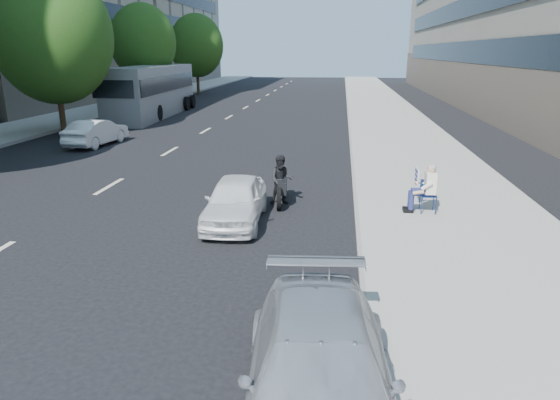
# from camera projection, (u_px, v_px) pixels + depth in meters

# --- Properties ---
(ground) EXTENTS (160.00, 160.00, 0.00)m
(ground) POSITION_uv_depth(u_px,v_px,m) (274.00, 329.00, 7.95)
(ground) COLOR black
(ground) RESTS_ON ground
(near_sidewalk) EXTENTS (5.00, 120.00, 0.15)m
(near_sidewalk) POSITION_uv_depth(u_px,v_px,m) (398.00, 133.00, 26.49)
(near_sidewalk) COLOR #9F9D94
(near_sidewalk) RESTS_ON ground
(far_sidewalk) EXTENTS (4.50, 120.00, 0.15)m
(far_sidewalk) POSITION_uv_depth(u_px,v_px,m) (33.00, 126.00, 28.88)
(far_sidewalk) COLOR #9F9D94
(far_sidewalk) RESTS_ON ground
(tree_far_c) EXTENTS (6.00, 6.00, 8.47)m
(tree_far_c) POSITION_uv_depth(u_px,v_px,m) (52.00, 35.00, 25.21)
(tree_far_c) COLOR #382616
(tree_far_c) RESTS_ON ground
(tree_far_d) EXTENTS (4.80, 4.80, 7.65)m
(tree_far_d) POSITION_uv_depth(u_px,v_px,m) (143.00, 42.00, 36.66)
(tree_far_d) COLOR #382616
(tree_far_d) RESTS_ON ground
(tree_far_e) EXTENTS (5.40, 5.40, 7.89)m
(tree_far_e) POSITION_uv_depth(u_px,v_px,m) (196.00, 46.00, 50.01)
(tree_far_e) COLOR #382616
(tree_far_e) RESTS_ON ground
(seated_protester) EXTENTS (0.83, 1.12, 1.31)m
(seated_protester) POSITION_uv_depth(u_px,v_px,m) (425.00, 185.00, 13.05)
(seated_protester) COLOR navy
(seated_protester) RESTS_ON near_sidewalk
(parked_sedan) EXTENTS (2.10, 4.50, 1.27)m
(parked_sedan) POSITION_uv_depth(u_px,v_px,m) (319.00, 376.00, 5.77)
(parked_sedan) COLOR #B7B9BF
(parked_sedan) RESTS_ON ground
(white_sedan_near) EXTENTS (1.54, 3.51, 1.18)m
(white_sedan_near) POSITION_uv_depth(u_px,v_px,m) (235.00, 200.00, 12.74)
(white_sedan_near) COLOR white
(white_sedan_near) RESTS_ON ground
(white_sedan_mid) EXTENTS (1.66, 3.81, 1.22)m
(white_sedan_mid) POSITION_uv_depth(u_px,v_px,m) (96.00, 132.00, 23.30)
(white_sedan_mid) COLOR silver
(white_sedan_mid) RESTS_ON ground
(motorcycle) EXTENTS (0.75, 2.05, 1.42)m
(motorcycle) POSITION_uv_depth(u_px,v_px,m) (282.00, 182.00, 14.30)
(motorcycle) COLOR black
(motorcycle) RESTS_ON ground
(bus) EXTENTS (3.07, 12.14, 3.30)m
(bus) POSITION_uv_depth(u_px,v_px,m) (153.00, 91.00, 33.75)
(bus) COLOR slate
(bus) RESTS_ON ground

